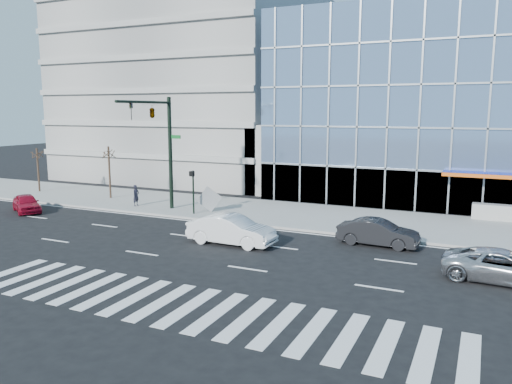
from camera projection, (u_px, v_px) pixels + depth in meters
ground at (280, 247)px, 26.54m from camera, size 160.00×160.00×0.00m
sidewalk at (325, 217)px, 33.69m from camera, size 120.00×8.00×0.15m
parking_garage at (204, 85)px, 56.50m from camera, size 24.00×24.00×20.00m
ramp_block at (294, 158)px, 44.66m from camera, size 6.00×8.00×6.00m
tower_backdrop at (274, 24)px, 97.77m from camera, size 14.00×14.00×48.00m
traffic_signal at (158, 126)px, 34.20m from camera, size 1.14×5.74×8.00m
ped_signal_post at (193, 185)px, 34.15m from camera, size 0.30×0.33×3.00m
street_tree_near at (109, 153)px, 40.12m from camera, size 1.10×1.10×4.23m
street_tree_far at (37, 154)px, 43.50m from camera, size 1.10×1.10×3.87m
silver_suv at (504, 266)px, 21.10m from camera, size 5.08×2.62×1.37m
white_sedan at (231, 230)px, 27.08m from camera, size 4.90×1.77×1.61m
dark_sedan at (378, 233)px, 26.83m from camera, size 4.37×1.70×1.42m
red_sedan at (26, 203)px, 35.69m from camera, size 4.01×3.27×1.29m
pedestrian at (136, 195)px, 37.19m from camera, size 0.40×0.59×1.58m
tilted_panel at (209, 199)px, 34.96m from camera, size 1.69×0.77×1.82m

